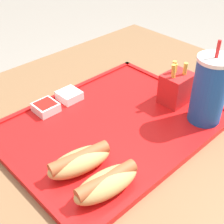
{
  "coord_description": "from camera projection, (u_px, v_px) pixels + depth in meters",
  "views": [
    {
      "loc": [
        0.35,
        0.36,
        1.13
      ],
      "look_at": [
        -0.02,
        -0.03,
        0.74
      ],
      "focal_mm": 50.0,
      "sensor_mm": 36.0,
      "label": 1
    }
  ],
  "objects": [
    {
      "name": "sauce_cup_mayo",
      "position": [
        69.0,
        95.0,
        0.75
      ],
      "size": [
        0.05,
        0.05,
        0.02
      ],
      "color": "silver",
      "rests_on": "food_tray"
    },
    {
      "name": "hot_dog_near",
      "position": [
        80.0,
        161.0,
        0.55
      ],
      "size": [
        0.13,
        0.07,
        0.04
      ],
      "color": "tan",
      "rests_on": "food_tray"
    },
    {
      "name": "soda_cup",
      "position": [
        209.0,
        90.0,
        0.64
      ],
      "size": [
        0.07,
        0.07,
        0.18
      ],
      "color": "#194CA5",
      "rests_on": "food_tray"
    },
    {
      "name": "fries_carton",
      "position": [
        176.0,
        87.0,
        0.72
      ],
      "size": [
        0.07,
        0.06,
        0.11
      ],
      "color": "red",
      "rests_on": "food_tray"
    },
    {
      "name": "sauce_cup_ketchup",
      "position": [
        46.0,
        107.0,
        0.71
      ],
      "size": [
        0.05,
        0.05,
        0.02
      ],
      "color": "silver",
      "rests_on": "food_tray"
    },
    {
      "name": "hot_dog_far",
      "position": [
        107.0,
        183.0,
        0.51
      ],
      "size": [
        0.13,
        0.06,
        0.04
      ],
      "color": "tan",
      "rests_on": "food_tray"
    },
    {
      "name": "food_tray",
      "position": [
        112.0,
        125.0,
        0.68
      ],
      "size": [
        0.46,
        0.35,
        0.01
      ],
      "color": "red",
      "rests_on": "dining_table"
    }
  ]
}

